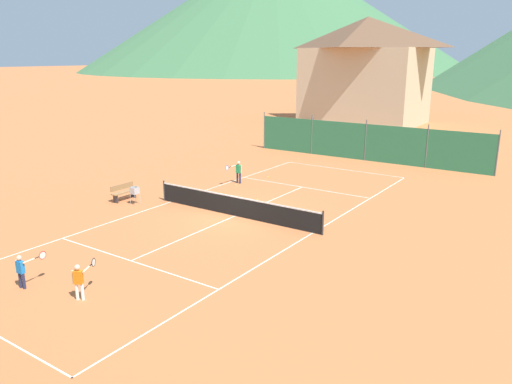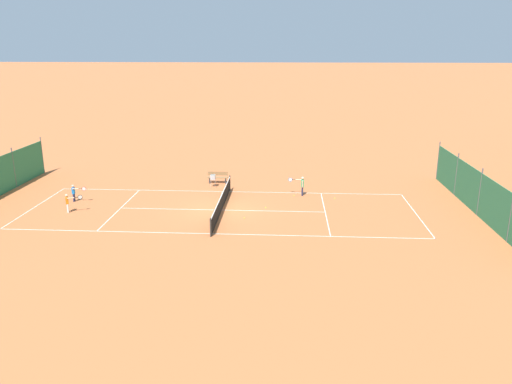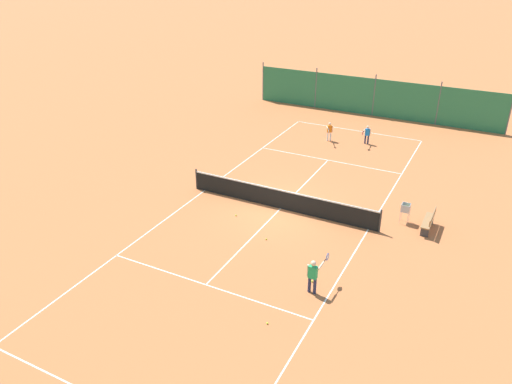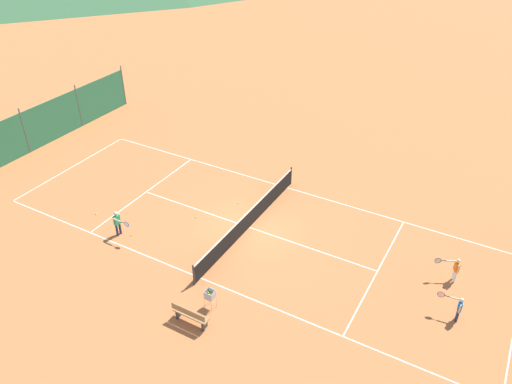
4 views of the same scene
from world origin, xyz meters
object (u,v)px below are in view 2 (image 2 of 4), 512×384
at_px(player_far_service, 302,184).
at_px(tennis_ball_near_corner, 335,198).
at_px(tennis_net, 222,202).
at_px(courtside_bench, 218,177).
at_px(player_near_service, 74,192).
at_px(tennis_ball_service_box, 266,207).
at_px(ball_hopper, 213,178).
at_px(tennis_ball_mid_court, 244,218).
at_px(tennis_ball_by_net_left, 294,196).
at_px(player_near_baseline, 68,202).

bearing_deg(player_far_service, tennis_ball_near_corner, 72.90).
relative_size(tennis_net, player_far_service, 6.98).
height_order(tennis_net, courtside_bench, tennis_net).
height_order(player_near_service, tennis_ball_service_box, player_near_service).
relative_size(player_near_service, courtside_bench, 0.76).
relative_size(tennis_net, tennis_ball_service_box, 139.09).
relative_size(player_near_service, ball_hopper, 1.27).
height_order(ball_hopper, courtside_bench, ball_hopper).
bearing_deg(tennis_ball_mid_court, player_far_service, 145.10).
bearing_deg(tennis_ball_by_net_left, tennis_net, -53.77).
distance_m(player_far_service, courtside_bench, 6.78).
xyz_separation_m(player_near_service, tennis_ball_near_corner, (-1.67, 17.08, -0.63)).
xyz_separation_m(tennis_ball_by_net_left, tennis_ball_mid_court, (4.80, -2.98, 0.00)).
bearing_deg(tennis_ball_service_box, courtside_bench, -146.36).
bearing_deg(player_near_service, player_near_baseline, 13.84).
bearing_deg(tennis_net, ball_hopper, -166.07).
bearing_deg(tennis_ball_service_box, tennis_net, -77.64).
bearing_deg(player_near_service, tennis_net, 83.14).
height_order(player_near_service, tennis_ball_near_corner, player_near_service).
bearing_deg(tennis_ball_by_net_left, player_far_service, 112.31).
distance_m(player_far_service, tennis_ball_service_box, 3.81).
bearing_deg(tennis_ball_mid_court, courtside_bench, -161.26).
height_order(tennis_ball_service_box, ball_hopper, ball_hopper).
xyz_separation_m(player_near_service, courtside_bench, (-5.16, 8.72, -0.21)).
height_order(player_far_service, tennis_ball_mid_court, player_far_service).
bearing_deg(player_far_service, tennis_ball_by_net_left, -67.69).
bearing_deg(tennis_ball_by_net_left, player_near_baseline, -72.65).
relative_size(tennis_ball_service_box, courtside_bench, 0.04).
relative_size(player_far_service, tennis_ball_by_net_left, 19.94).
relative_size(player_near_service, tennis_ball_by_net_left, 17.19).
relative_size(tennis_ball_near_corner, tennis_ball_mid_court, 1.00).
height_order(tennis_ball_near_corner, courtside_bench, courtside_bench).
bearing_deg(player_near_service, ball_hopper, 115.78).
relative_size(tennis_ball_by_net_left, tennis_ball_service_box, 1.00).
distance_m(tennis_ball_by_net_left, tennis_ball_near_corner, 2.76).
relative_size(tennis_ball_by_net_left, courtside_bench, 0.04).
bearing_deg(tennis_ball_by_net_left, courtside_bench, -118.25).
distance_m(tennis_net, tennis_ball_service_box, 2.82).
distance_m(player_near_baseline, tennis_ball_mid_court, 10.87).
distance_m(tennis_ball_by_net_left, courtside_bench, 6.41).
bearing_deg(ball_hopper, player_far_service, 74.39).
bearing_deg(tennis_ball_service_box, tennis_ball_by_net_left, 146.34).
bearing_deg(tennis_ball_by_net_left, player_near_service, -81.56).
xyz_separation_m(tennis_ball_mid_court, courtside_bench, (-7.83, -2.66, 0.42)).
bearing_deg(tennis_ball_mid_court, tennis_net, -133.97).
relative_size(tennis_net, player_near_baseline, 7.87).
bearing_deg(tennis_ball_near_corner, ball_hopper, -105.99).
distance_m(tennis_ball_mid_court, courtside_bench, 8.28).
relative_size(tennis_ball_mid_court, tennis_ball_service_box, 1.00).
xyz_separation_m(tennis_ball_by_net_left, tennis_ball_near_corner, (0.47, 2.72, 0.00)).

